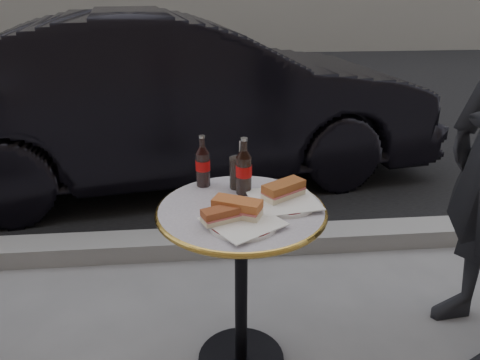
{
  "coord_description": "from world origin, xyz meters",
  "views": [
    {
      "loc": [
        -0.15,
        -1.51,
        1.49
      ],
      "look_at": [
        0.0,
        0.05,
        0.82
      ],
      "focal_mm": 35.0,
      "sensor_mm": 36.0,
      "label": 1
    }
  ],
  "objects": [
    {
      "name": "curb",
      "position": [
        0.0,
        0.9,
        0.05
      ],
      "size": [
        40.0,
        0.2,
        0.12
      ],
      "primitive_type": "cube",
      "color": "gray",
      "rests_on": "ground"
    },
    {
      "name": "asphalt_road",
      "position": [
        0.0,
        5.0,
        0.0
      ],
      "size": [
        40.0,
        8.0,
        0.0
      ],
      "primitive_type": "cube",
      "color": "black",
      "rests_on": "ground"
    },
    {
      "name": "parked_car",
      "position": [
        -0.28,
        2.1,
        0.64
      ],
      "size": [
        1.96,
        4.07,
        1.28
      ],
      "primitive_type": "imported",
      "rotation": [
        0.0,
        0.0,
        1.73
      ],
      "color": "black",
      "rests_on": "ground"
    },
    {
      "name": "cola_glass",
      "position": [
        0.0,
        0.18,
        0.8
      ],
      "size": [
        0.08,
        0.08,
        0.13
      ],
      "primitive_type": "cylinder",
      "rotation": [
        0.0,
        0.0,
        0.29
      ],
      "color": "black",
      "rests_on": "bistro_table"
    },
    {
      "name": "cola_bottle_right",
      "position": [
        0.02,
        0.13,
        0.84
      ],
      "size": [
        0.08,
        0.08,
        0.22
      ],
      "primitive_type": null,
      "rotation": [
        0.0,
        0.0,
        0.42
      ],
      "color": "black",
      "rests_on": "bistro_table"
    },
    {
      "name": "cola_bottle_left",
      "position": [
        -0.13,
        0.21,
        0.84
      ],
      "size": [
        0.07,
        0.07,
        0.21
      ],
      "primitive_type": null,
      "rotation": [
        0.0,
        0.0,
        -0.25
      ],
      "color": "black",
      "rests_on": "bistro_table"
    },
    {
      "name": "bistro_table",
      "position": [
        0.0,
        0.0,
        0.37
      ],
      "size": [
        0.62,
        0.62,
        0.73
      ],
      "primitive_type": null,
      "color": "#BAB2C4",
      "rests_on": "ground"
    },
    {
      "name": "sandwich_left_b",
      "position": [
        -0.02,
        -0.09,
        0.77
      ],
      "size": [
        0.18,
        0.14,
        0.06
      ],
      "primitive_type": "cube",
      "rotation": [
        0.0,
        0.0,
        -0.45
      ],
      "color": "#B65E2E",
      "rests_on": "plate_left"
    },
    {
      "name": "sandwich_right",
      "position": [
        0.16,
        0.04,
        0.77
      ],
      "size": [
        0.18,
        0.15,
        0.06
      ],
      "primitive_type": "cube",
      "rotation": [
        0.0,
        0.0,
        0.57
      ],
      "color": "#985126",
      "rests_on": "plate_right"
    },
    {
      "name": "plate_right",
      "position": [
        0.16,
        0.02,
        0.74
      ],
      "size": [
        0.25,
        0.25,
        0.01
      ],
      "primitive_type": "cylinder",
      "rotation": [
        0.0,
        0.0,
        -0.02
      ],
      "color": "white",
      "rests_on": "bistro_table"
    },
    {
      "name": "plate_left",
      "position": [
        -0.01,
        -0.13,
        0.74
      ],
      "size": [
        0.3,
        0.3,
        0.01
      ],
      "primitive_type": "cylinder",
      "rotation": [
        0.0,
        0.0,
        0.38
      ],
      "color": "white",
      "rests_on": "bistro_table"
    },
    {
      "name": "sandwich_left_a",
      "position": [
        -0.08,
        -0.12,
        0.77
      ],
      "size": [
        0.15,
        0.11,
        0.05
      ],
      "primitive_type": "cube",
      "rotation": [
        0.0,
        0.0,
        0.38
      ],
      "color": "brown",
      "rests_on": "plate_left"
    }
  ]
}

